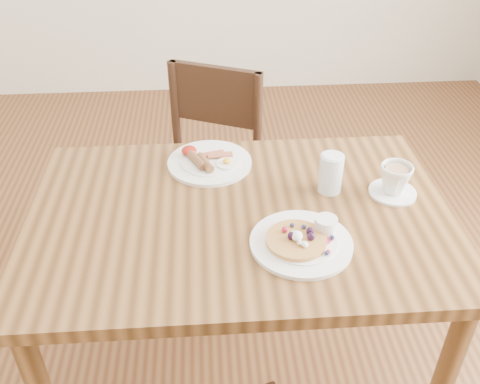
# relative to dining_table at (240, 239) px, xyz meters

# --- Properties ---
(ground) EXTENTS (5.00, 5.00, 0.00)m
(ground) POSITION_rel_dining_table_xyz_m (0.00, 0.00, -0.65)
(ground) COLOR #542E18
(ground) RESTS_ON ground
(dining_table) EXTENTS (1.20, 0.80, 0.75)m
(dining_table) POSITION_rel_dining_table_xyz_m (0.00, 0.00, 0.00)
(dining_table) COLOR brown
(dining_table) RESTS_ON ground
(chair_far) EXTENTS (0.55, 0.55, 0.88)m
(chair_far) POSITION_rel_dining_table_xyz_m (-0.10, 0.63, -0.16)
(chair_far) COLOR black
(chair_far) RESTS_ON ground
(pancake_plate) EXTENTS (0.27, 0.27, 0.06)m
(pancake_plate) POSITION_rel_dining_table_xyz_m (0.15, -0.15, 0.11)
(pancake_plate) COLOR white
(pancake_plate) RESTS_ON dining_table
(breakfast_plate) EXTENTS (0.27, 0.27, 0.04)m
(breakfast_plate) POSITION_rel_dining_table_xyz_m (-0.08, 0.26, 0.11)
(breakfast_plate) COLOR white
(breakfast_plate) RESTS_ON dining_table
(teacup_saucer) EXTENTS (0.14, 0.14, 0.10)m
(teacup_saucer) POSITION_rel_dining_table_xyz_m (0.46, 0.06, 0.14)
(teacup_saucer) COLOR white
(teacup_saucer) RESTS_ON dining_table
(water_glass) EXTENTS (0.07, 0.07, 0.12)m
(water_glass) POSITION_rel_dining_table_xyz_m (0.27, 0.09, 0.16)
(water_glass) COLOR silver
(water_glass) RESTS_ON dining_table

